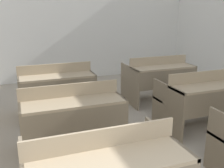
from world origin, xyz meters
The scene contains 5 objects.
wall_back centered at (0.00, 6.32, 1.57)m, with size 7.27×0.06×3.13m.
bench_second_center centered at (-0.08, 2.88, 0.45)m, with size 1.14×0.76×0.83m.
bench_second_right centered at (1.77, 2.87, 0.45)m, with size 1.14×0.76×0.83m.
bench_third_center centered at (-0.07, 4.09, 0.45)m, with size 1.14×0.76×0.83m.
bench_third_right centered at (1.78, 4.11, 0.45)m, with size 1.14×0.76×0.83m.
Camera 1 is at (-0.61, 0.08, 1.63)m, focal length 42.00 mm.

